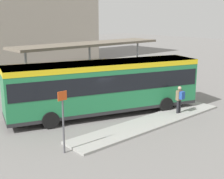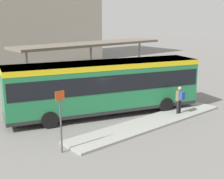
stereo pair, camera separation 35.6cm
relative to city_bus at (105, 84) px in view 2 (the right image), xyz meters
The scene contains 10 objects.
ground_plane 1.87m from the city_bus, 162.26° to the left, with size 120.00×120.00×0.00m, color slate.
curb_island 3.64m from the city_bus, 74.35° to the right, with size 10.76×1.80×0.12m.
city_bus is the anchor object (origin of this frame).
pedestrian_waiting 4.58m from the city_bus, 44.41° to the right, with size 0.41×0.43×1.65m.
bicycle_black 8.82m from the city_bus, ahead, with size 0.48×1.73×0.75m.
bicycle_green 8.97m from the city_bus, ahead, with size 0.48×1.56×0.67m.
bicycle_blue 8.76m from the city_bus, 13.94° to the left, with size 0.48×1.61×0.70m.
bicycle_white 8.95m from the city_bus, 18.82° to the left, with size 0.48×1.76×0.76m.
station_shelter 5.77m from the city_bus, 61.94° to the left, with size 12.30×2.53×3.86m.
platform_sign 5.82m from the city_bus, 148.23° to the right, with size 0.44×0.08×2.80m.
Camera 2 is at (-11.51, -14.21, 5.95)m, focal length 50.00 mm.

